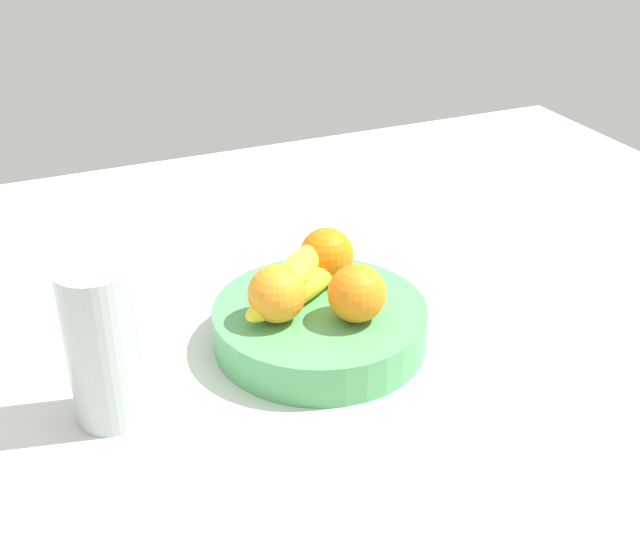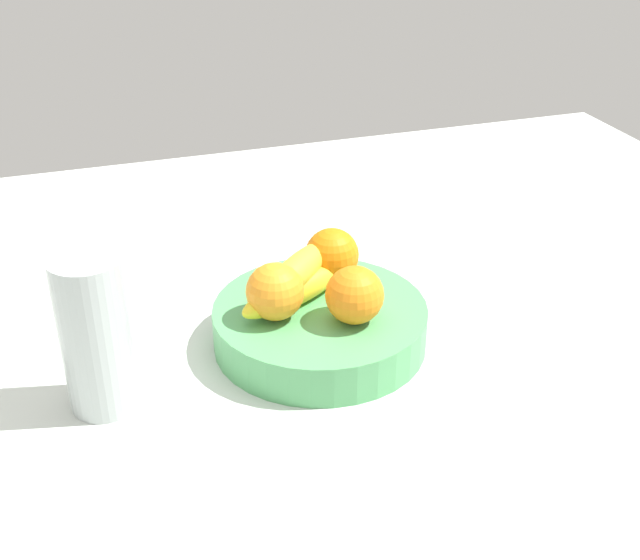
{
  "view_description": "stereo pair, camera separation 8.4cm",
  "coord_description": "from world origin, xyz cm",
  "px_view_note": "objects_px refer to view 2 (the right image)",
  "views": [
    {
      "loc": [
        34.5,
        85.16,
        60.13
      ],
      "look_at": [
        -1.27,
        2.76,
        9.49
      ],
      "focal_mm": 46.17,
      "sensor_mm": 36.0,
      "label": 1
    },
    {
      "loc": [
        26.67,
        88.13,
        60.13
      ],
      "look_at": [
        -1.27,
        2.76,
        9.49
      ],
      "focal_mm": 46.17,
      "sensor_mm": 36.0,
      "label": 2
    }
  ],
  "objects_px": {
    "orange_front_right": "(332,255)",
    "orange_center": "(275,292)",
    "fruit_bowl": "(320,325)",
    "thermos_tumbler": "(96,334)",
    "orange_front_left": "(355,295)",
    "banana_bunch": "(295,280)"
  },
  "relations": [
    {
      "from": "fruit_bowl",
      "to": "orange_front_left",
      "type": "xyz_separation_m",
      "value": [
        -0.03,
        0.04,
        0.06
      ]
    },
    {
      "from": "fruit_bowl",
      "to": "banana_bunch",
      "type": "xyz_separation_m",
      "value": [
        0.03,
        -0.02,
        0.06
      ]
    },
    {
      "from": "orange_front_left",
      "to": "fruit_bowl",
      "type": "bearing_deg",
      "value": -54.6
    },
    {
      "from": "fruit_bowl",
      "to": "banana_bunch",
      "type": "bearing_deg",
      "value": -43.89
    },
    {
      "from": "thermos_tumbler",
      "to": "orange_center",
      "type": "bearing_deg",
      "value": -170.4
    },
    {
      "from": "fruit_bowl",
      "to": "orange_front_left",
      "type": "distance_m",
      "value": 0.08
    },
    {
      "from": "fruit_bowl",
      "to": "thermos_tumbler",
      "type": "height_order",
      "value": "thermos_tumbler"
    },
    {
      "from": "orange_center",
      "to": "thermos_tumbler",
      "type": "height_order",
      "value": "thermos_tumbler"
    },
    {
      "from": "fruit_bowl",
      "to": "orange_center",
      "type": "bearing_deg",
      "value": 4.37
    },
    {
      "from": "fruit_bowl",
      "to": "orange_center",
      "type": "xyz_separation_m",
      "value": [
        0.06,
        0.0,
        0.06
      ]
    },
    {
      "from": "orange_front_right",
      "to": "orange_center",
      "type": "xyz_separation_m",
      "value": [
        0.1,
        0.07,
        0.0
      ]
    },
    {
      "from": "orange_front_left",
      "to": "thermos_tumbler",
      "type": "height_order",
      "value": "thermos_tumbler"
    },
    {
      "from": "orange_front_right",
      "to": "fruit_bowl",
      "type": "bearing_deg",
      "value": 59.83
    },
    {
      "from": "fruit_bowl",
      "to": "thermos_tumbler",
      "type": "distance_m",
      "value": 0.29
    },
    {
      "from": "orange_front_left",
      "to": "banana_bunch",
      "type": "distance_m",
      "value": 0.09
    },
    {
      "from": "orange_center",
      "to": "banana_bunch",
      "type": "bearing_deg",
      "value": -140.12
    },
    {
      "from": "orange_center",
      "to": "banana_bunch",
      "type": "relative_size",
      "value": 0.43
    },
    {
      "from": "orange_front_right",
      "to": "thermos_tumbler",
      "type": "bearing_deg",
      "value": 18.75
    },
    {
      "from": "orange_front_right",
      "to": "thermos_tumbler",
      "type": "height_order",
      "value": "thermos_tumbler"
    },
    {
      "from": "orange_front_right",
      "to": "orange_center",
      "type": "relative_size",
      "value": 1.0
    },
    {
      "from": "orange_front_left",
      "to": "orange_center",
      "type": "distance_m",
      "value": 0.1
    },
    {
      "from": "fruit_bowl",
      "to": "thermos_tumbler",
      "type": "bearing_deg",
      "value": 8.49
    }
  ]
}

